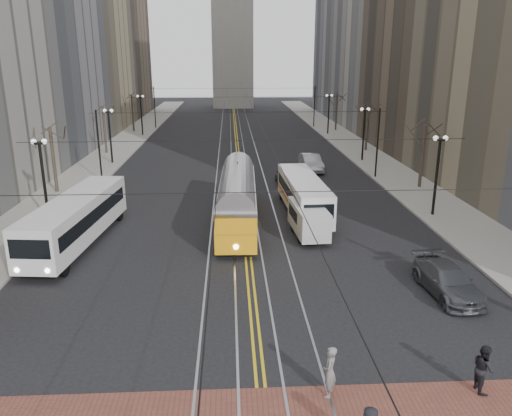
{
  "coord_description": "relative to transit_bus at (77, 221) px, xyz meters",
  "views": [
    {
      "loc": [
        -0.97,
        -15.84,
        11.12
      ],
      "look_at": [
        0.45,
        10.85,
        3.0
      ],
      "focal_mm": 35.0,
      "sensor_mm": 36.0,
      "label": 1
    }
  ],
  "objects": [
    {
      "name": "transit_bus",
      "position": [
        0.0,
        0.0,
        0.0
      ],
      "size": [
        3.64,
        11.99,
        2.95
      ],
      "primitive_type": "cube",
      "rotation": [
        0.0,
        0.0,
        -0.1
      ],
      "color": "white",
      "rests_on": "ground"
    },
    {
      "name": "building_left_mid",
      "position": [
        -15.11,
        32.36,
        15.53
      ],
      "size": [
        16.0,
        20.0,
        34.0
      ],
      "primitive_type": "cube",
      "color": "slate",
      "rests_on": "ground"
    },
    {
      "name": "building_right_mid",
      "position": [
        35.89,
        32.36,
        15.53
      ],
      "size": [
        16.0,
        20.0,
        34.0
      ],
      "primitive_type": "cube",
      "color": "brown",
      "rests_on": "ground"
    },
    {
      "name": "streetcar_rails",
      "position": [
        10.39,
        31.36,
        -1.47
      ],
      "size": [
        4.8,
        130.0,
        0.02
      ],
      "primitive_type": "cube",
      "color": "gray",
      "rests_on": "ground"
    },
    {
      "name": "rear_bus",
      "position": [
        14.72,
        5.32,
        -0.11
      ],
      "size": [
        2.71,
        10.54,
        2.73
      ],
      "primitive_type": "cube",
      "rotation": [
        0.0,
        0.0,
        0.04
      ],
      "color": "white",
      "rests_on": "ground"
    },
    {
      "name": "ground",
      "position": [
        10.39,
        -13.64,
        -1.47
      ],
      "size": [
        260.0,
        260.0,
        0.0
      ],
      "primitive_type": "plane",
      "color": "black",
      "rests_on": "ground"
    },
    {
      "name": "sedan_grey",
      "position": [
        14.39,
        14.65,
        -0.81
      ],
      "size": [
        1.62,
        3.92,
        1.33
      ],
      "primitive_type": "imported",
      "rotation": [
        0.0,
        0.0,
        -0.01
      ],
      "color": "#383B3F",
      "rests_on": "ground"
    },
    {
      "name": "lamp_posts",
      "position": [
        10.39,
        15.11,
        1.33
      ],
      "size": [
        27.6,
        57.2,
        5.6
      ],
      "color": "black",
      "rests_on": "ground"
    },
    {
      "name": "cargo_van",
      "position": [
        14.39,
        0.61,
        -0.43
      ],
      "size": [
        2.13,
        4.82,
        2.08
      ],
      "primitive_type": "cube",
      "rotation": [
        0.0,
        0.0,
        0.07
      ],
      "color": "silver",
      "rests_on": "ground"
    },
    {
      "name": "centre_lines",
      "position": [
        10.39,
        31.36,
        -1.47
      ],
      "size": [
        0.42,
        130.0,
        0.01
      ],
      "primitive_type": "cube",
      "color": "gold",
      "rests_on": "ground"
    },
    {
      "name": "streetcar",
      "position": [
        9.89,
        3.16,
        0.05
      ],
      "size": [
        2.82,
        13.02,
        3.05
      ],
      "primitive_type": "cube",
      "rotation": [
        0.0,
        0.0,
        -0.03
      ],
      "color": "#F9A716",
      "rests_on": "ground"
    },
    {
      "name": "building_left_far",
      "position": [
        -15.11,
        72.36,
        18.53
      ],
      "size": [
        16.0,
        20.0,
        40.0
      ],
      "primitive_type": "cube",
      "color": "brown",
      "rests_on": "ground"
    },
    {
      "name": "sidewalk_right",
      "position": [
        25.39,
        31.36,
        -1.4
      ],
      "size": [
        5.0,
        140.0,
        0.15
      ],
      "primitive_type": "cube",
      "color": "gray",
      "rests_on": "ground"
    },
    {
      "name": "pedestrian_c",
      "position": [
        18.02,
        -15.14,
        -0.6
      ],
      "size": [
        0.68,
        0.86,
        1.73
      ],
      "primitive_type": "imported",
      "rotation": [
        0.0,
        0.0,
        1.54
      ],
      "color": "black",
      "rests_on": "crosswalk_band"
    },
    {
      "name": "trolley_wires",
      "position": [
        10.39,
        21.2,
        2.3
      ],
      "size": [
        25.96,
        120.0,
        6.6
      ],
      "color": "black",
      "rests_on": "ground"
    },
    {
      "name": "pedestrian_b",
      "position": [
        12.68,
        -15.14,
        -0.54
      ],
      "size": [
        0.64,
        0.78,
        1.84
      ],
      "primitive_type": "imported",
      "rotation": [
        0.0,
        0.0,
        4.37
      ],
      "color": "slate",
      "rests_on": "crosswalk_band"
    },
    {
      "name": "sedan_parked",
      "position": [
        19.89,
        -7.85,
        -0.76
      ],
      "size": [
        2.28,
        5.01,
        1.42
      ],
      "primitive_type": "imported",
      "rotation": [
        0.0,
        0.0,
        0.06
      ],
      "color": "#404448",
      "rests_on": "ground"
    },
    {
      "name": "street_trees",
      "position": [
        10.39,
        21.61,
        1.33
      ],
      "size": [
        31.68,
        53.28,
        5.6
      ],
      "color": "#382D23",
      "rests_on": "ground"
    },
    {
      "name": "building_right_far",
      "position": [
        35.89,
        72.36,
        18.53
      ],
      "size": [
        16.0,
        20.0,
        40.0
      ],
      "primitive_type": "cube",
      "color": "slate",
      "rests_on": "ground"
    },
    {
      "name": "sedan_silver",
      "position": [
        17.64,
        19.92,
        -0.64
      ],
      "size": [
        1.99,
        5.12,
        1.66
      ],
      "primitive_type": "imported",
      "rotation": [
        0.0,
        0.0,
        0.05
      ],
      "color": "#A3A5AA",
      "rests_on": "ground"
    },
    {
      "name": "sidewalk_left",
      "position": [
        -4.61,
        31.36,
        -1.4
      ],
      "size": [
        5.0,
        140.0,
        0.15
      ],
      "primitive_type": "cube",
      "color": "gray",
      "rests_on": "ground"
    }
  ]
}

